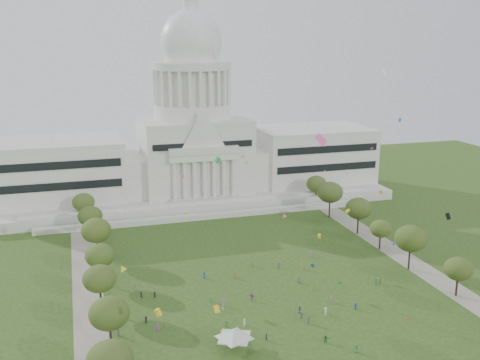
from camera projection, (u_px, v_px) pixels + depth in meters
The scene contains 31 objects.
ground at pixel (292, 317), 138.59m from camera, with size 400.00×400.00×0.00m, color #2B4C17.
capitol at pixel (194, 146), 238.61m from camera, with size 160.00×64.50×91.30m.
path_left at pixel (88, 290), 153.00m from camera, with size 8.00×160.00×0.04m, color gray.
path_right at pixel (397, 253), 179.88m from camera, with size 8.00×160.00×0.04m, color gray.
row_tree_l_0 at pixel (110, 360), 103.61m from camera, with size 8.85×8.85×12.59m.
row_tree_l_1 at pixel (109, 313), 121.31m from camera, with size 8.86×8.86×12.59m.
row_tree_r_1 at pixel (458, 269), 148.04m from camera, with size 7.58×7.58×10.78m.
row_tree_l_2 at pixel (99, 279), 139.97m from camera, with size 8.42×8.42×11.97m.
row_tree_r_2 at pixel (411, 239), 164.78m from camera, with size 9.55×9.55×13.58m.
row_tree_l_3 at pixel (100, 256), 155.73m from camera, with size 8.12×8.12×11.55m.
row_tree_r_3 at pixel (381, 229), 181.31m from camera, with size 7.01×7.01×9.98m.
row_tree_l_4 at pixel (96, 230), 172.62m from camera, with size 9.29×9.29×13.21m.
row_tree_r_4 at pixel (359, 208), 195.31m from camera, with size 9.19×9.19×13.06m.
row_tree_l_5 at pixel (90, 216), 189.80m from camera, with size 8.33×8.33×11.85m.
row_tree_r_5 at pixel (330, 192), 213.51m from camera, with size 9.82×9.82×13.96m.
row_tree_l_6 at pixel (84, 202), 206.21m from camera, with size 8.19×8.19×11.64m.
row_tree_r_6 at pixel (316, 184), 231.20m from camera, with size 8.42×8.42×11.97m.
event_tent at pixel (234, 333), 123.14m from camera, with size 12.07×12.07×5.10m.
person_0 at pixel (376, 281), 156.63m from camera, with size 0.86×0.56×1.76m, color #33723F.
person_2 at pixel (380, 281), 157.09m from camera, with size 0.73×0.45×1.50m, color #33723F.
person_3 at pixel (325, 311), 139.22m from camera, with size 1.27×0.65×1.96m, color silver.
person_4 at pixel (300, 310), 140.17m from camera, with size 1.09×0.59×1.86m, color navy.
person_5 at pixel (252, 296), 147.08m from camera, with size 1.90×0.75×2.05m, color #994C8C.
person_6 at pixel (356, 348), 122.53m from camera, with size 0.95×0.62×1.94m, color #33723F.
person_7 at pixel (266, 337), 127.44m from camera, with size 0.63×0.46×1.74m, color #26262B.
person_8 at pixel (223, 308), 141.40m from camera, with size 0.79×0.49×1.62m, color silver.
person_9 at pixel (331, 300), 145.70m from camera, with size 1.07×0.55×1.65m, color #994C8C.
person_10 at pixel (311, 287), 153.30m from camera, with size 0.89×0.49×1.52m, color silver.
person_11 at pixel (326, 339), 126.58m from camera, with size 1.69×0.67×1.82m, color #33723F.
distant_crowd at pixel (232, 293), 149.61m from camera, with size 62.67×39.71×1.93m.
kite_swarm at pixel (289, 200), 137.84m from camera, with size 79.73×98.88×60.13m.
Camera 1 is at (-48.86, -117.03, 66.59)m, focal length 42.00 mm.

